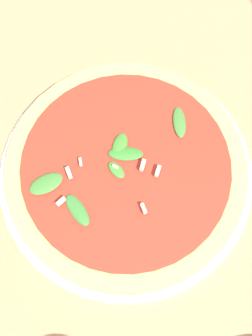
{
  "coord_description": "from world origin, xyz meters",
  "views": [
    {
      "loc": [
        -0.08,
        0.2,
        0.58
      ],
      "look_at": [
        0.02,
        0.03,
        0.03
      ],
      "focal_mm": 50.0,
      "sensor_mm": 36.0,
      "label": 1
    }
  ],
  "objects": [
    {
      "name": "pizza_arugula_main",
      "position": [
        0.02,
        0.03,
        0.02
      ],
      "size": [
        0.33,
        0.33,
        0.05
      ],
      "color": "white",
      "rests_on": "ground_plane"
    },
    {
      "name": "ground_plane",
      "position": [
        0.0,
        0.0,
        0.0
      ],
      "size": [
        6.0,
        6.0,
        0.0
      ],
      "primitive_type": "plane",
      "color": "#9E7A56"
    }
  ]
}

